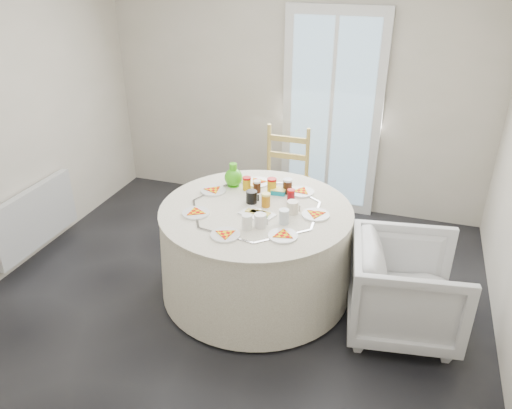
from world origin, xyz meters
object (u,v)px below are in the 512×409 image
(radiator, at_px, (35,217))
(green_pitcher, at_px, (233,174))
(wooden_chair, at_px, (282,186))
(table, at_px, (256,251))
(armchair, at_px, (406,285))

(radiator, bearing_deg, green_pitcher, 13.62)
(radiator, distance_m, wooden_chair, 2.31)
(wooden_chair, bearing_deg, table, -84.51)
(wooden_chair, xyz_separation_m, armchair, (1.26, -1.18, -0.08))
(green_pitcher, bearing_deg, wooden_chair, 59.72)
(radiator, bearing_deg, table, 2.65)
(radiator, xyz_separation_m, wooden_chair, (2.00, 1.16, 0.09))
(green_pitcher, bearing_deg, radiator, -179.52)
(table, bearing_deg, wooden_chair, 94.39)
(wooden_chair, distance_m, green_pitcher, 0.87)
(armchair, height_order, green_pitcher, green_pitcher)
(radiator, relative_size, table, 0.65)
(green_pitcher, bearing_deg, table, -60.33)
(wooden_chair, xyz_separation_m, green_pitcher, (-0.23, -0.73, 0.40))
(radiator, distance_m, table, 2.08)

